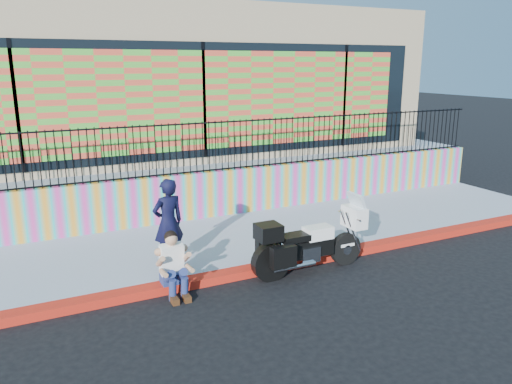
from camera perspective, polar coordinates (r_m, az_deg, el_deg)
ground at (r=9.54m, az=3.18°, el=-8.66°), size 90.00×90.00×0.00m
red_curb at (r=9.51m, az=3.19°, el=-8.25°), size 16.00×0.30×0.15m
sidewalk at (r=10.88m, az=-1.06°, el=-5.24°), size 16.00×3.00×0.15m
mural_wall at (r=12.10m, az=-4.27°, el=-0.13°), size 16.00×0.20×1.10m
metal_fence at (r=11.86m, az=-4.37°, el=5.25°), size 15.80×0.04×1.20m
elevated_platform at (r=16.85m, az=-10.74°, el=3.57°), size 16.00×10.00×1.25m
storefront_building at (r=16.36m, az=-10.97°, el=12.50°), size 14.00×8.06×4.00m
police_motorcycle at (r=9.18m, az=5.94°, el=-5.73°), size 2.24×0.74×1.39m
police_officer at (r=9.14m, az=-10.00°, el=-3.46°), size 0.66×0.50×1.63m
seated_man at (r=8.41m, az=-9.29°, el=-8.80°), size 0.54×0.71×1.06m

